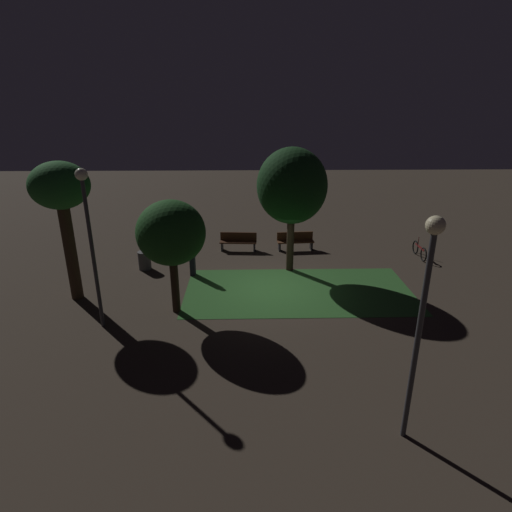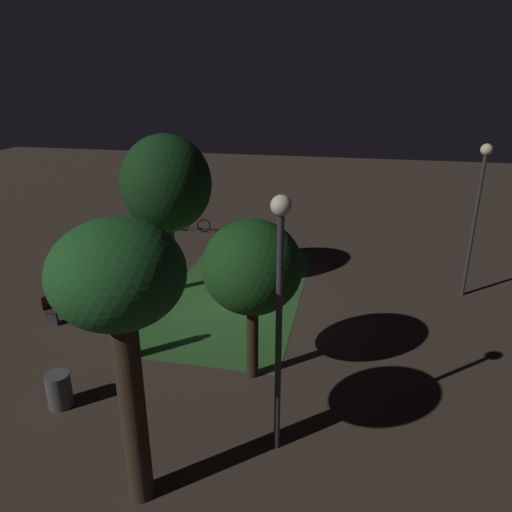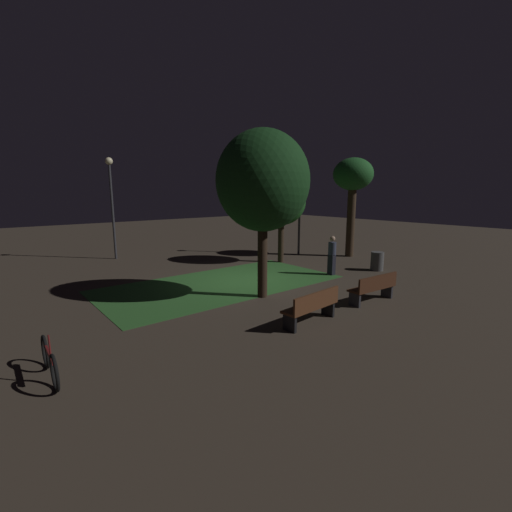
{
  "view_description": "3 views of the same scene",
  "coord_description": "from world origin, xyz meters",
  "px_view_note": "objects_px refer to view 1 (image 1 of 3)",
  "views": [
    {
      "loc": [
        0.99,
        15.02,
        6.96
      ],
      "look_at": [
        0.66,
        0.64,
        1.6
      ],
      "focal_mm": 29.21,
      "sensor_mm": 36.0,
      "label": 1
    },
    {
      "loc": [
        13.22,
        3.98,
        6.99
      ],
      "look_at": [
        -0.81,
        1.05,
        1.49
      ],
      "focal_mm": 33.45,
      "sensor_mm": 36.0,
      "label": 2
    },
    {
      "loc": [
        -7.98,
        -10.23,
        3.38
      ],
      "look_at": [
        -0.01,
        -0.51,
        1.05
      ],
      "focal_mm": 24.42,
      "sensor_mm": 36.0,
      "label": 3
    }
  ],
  "objects_px": {
    "bench_back_row": "(295,240)",
    "tree_lawn_side": "(61,192)",
    "tree_back_right": "(292,186)",
    "bicycle": "(419,250)",
    "trash_bin": "(145,260)",
    "lamp_post_plaza_east": "(424,298)",
    "tree_left_canopy": "(171,233)",
    "pedestrian": "(192,256)",
    "lamp_post_near_wall": "(89,225)",
    "bench_by_lamp": "(238,241)"
  },
  "relations": [
    {
      "from": "bench_by_lamp",
      "to": "tree_back_right",
      "type": "xyz_separation_m",
      "value": [
        -2.29,
        2.63,
        3.2
      ]
    },
    {
      "from": "bench_by_lamp",
      "to": "lamp_post_plaza_east",
      "type": "distance_m",
      "value": 13.24
    },
    {
      "from": "tree_left_canopy",
      "to": "tree_back_right",
      "type": "bearing_deg",
      "value": -139.28
    },
    {
      "from": "pedestrian",
      "to": "bench_by_lamp",
      "type": "bearing_deg",
      "value": -120.91
    },
    {
      "from": "lamp_post_plaza_east",
      "to": "trash_bin",
      "type": "relative_size",
      "value": 6.18
    },
    {
      "from": "tree_back_right",
      "to": "pedestrian",
      "type": "relative_size",
      "value": 3.27
    },
    {
      "from": "lamp_post_near_wall",
      "to": "bench_back_row",
      "type": "bearing_deg",
      "value": -134.23
    },
    {
      "from": "lamp_post_plaza_east",
      "to": "bench_by_lamp",
      "type": "bearing_deg",
      "value": -72.63
    },
    {
      "from": "tree_back_right",
      "to": "trash_bin",
      "type": "distance_m",
      "value": 7.16
    },
    {
      "from": "tree_lawn_side",
      "to": "lamp_post_plaza_east",
      "type": "relative_size",
      "value": 1.01
    },
    {
      "from": "tree_lawn_side",
      "to": "pedestrian",
      "type": "bearing_deg",
      "value": -153.09
    },
    {
      "from": "trash_bin",
      "to": "pedestrian",
      "type": "height_order",
      "value": "pedestrian"
    },
    {
      "from": "tree_lawn_side",
      "to": "trash_bin",
      "type": "distance_m",
      "value": 4.97
    },
    {
      "from": "tree_back_right",
      "to": "pedestrian",
      "type": "height_order",
      "value": "tree_back_right"
    },
    {
      "from": "lamp_post_plaza_east",
      "to": "tree_lawn_side",
      "type": "bearing_deg",
      "value": -35.9
    },
    {
      "from": "tree_left_canopy",
      "to": "lamp_post_near_wall",
      "type": "bearing_deg",
      "value": 23.32
    },
    {
      "from": "tree_lawn_side",
      "to": "bicycle",
      "type": "height_order",
      "value": "tree_lawn_side"
    },
    {
      "from": "bench_back_row",
      "to": "tree_lawn_side",
      "type": "xyz_separation_m",
      "value": [
        8.8,
        5.22,
        3.56
      ]
    },
    {
      "from": "bench_back_row",
      "to": "tree_back_right",
      "type": "relative_size",
      "value": 0.35
    },
    {
      "from": "bench_back_row",
      "to": "lamp_post_plaza_east",
      "type": "xyz_separation_m",
      "value": [
        -1.03,
        12.34,
        2.88
      ]
    },
    {
      "from": "tree_lawn_side",
      "to": "tree_back_right",
      "type": "relative_size",
      "value": 0.96
    },
    {
      "from": "trash_bin",
      "to": "bicycle",
      "type": "height_order",
      "value": "bicycle"
    },
    {
      "from": "bench_by_lamp",
      "to": "lamp_post_near_wall",
      "type": "distance_m",
      "value": 9.04
    },
    {
      "from": "bench_by_lamp",
      "to": "tree_left_canopy",
      "type": "relative_size",
      "value": 0.46
    },
    {
      "from": "tree_lawn_side",
      "to": "pedestrian",
      "type": "height_order",
      "value": "tree_lawn_side"
    },
    {
      "from": "tree_lawn_side",
      "to": "pedestrian",
      "type": "relative_size",
      "value": 3.16
    },
    {
      "from": "tree_back_right",
      "to": "bicycle",
      "type": "relative_size",
      "value": 3.13
    },
    {
      "from": "lamp_post_near_wall",
      "to": "bicycle",
      "type": "height_order",
      "value": "lamp_post_near_wall"
    },
    {
      "from": "bench_by_lamp",
      "to": "trash_bin",
      "type": "relative_size",
      "value": 2.25
    },
    {
      "from": "tree_lawn_side",
      "to": "bicycle",
      "type": "xyz_separation_m",
      "value": [
        -14.55,
        -3.99,
        -3.69
      ]
    },
    {
      "from": "trash_bin",
      "to": "lamp_post_near_wall",
      "type": "bearing_deg",
      "value": 86.9
    },
    {
      "from": "bench_by_lamp",
      "to": "lamp_post_plaza_east",
      "type": "xyz_separation_m",
      "value": [
        -3.86,
        12.34,
        2.88
      ]
    },
    {
      "from": "bicycle",
      "to": "lamp_post_plaza_east",
      "type": "bearing_deg",
      "value": 67.0
    },
    {
      "from": "bench_back_row",
      "to": "trash_bin",
      "type": "bearing_deg",
      "value": 19.24
    },
    {
      "from": "tree_back_right",
      "to": "trash_bin",
      "type": "relative_size",
      "value": 6.48
    },
    {
      "from": "bench_back_row",
      "to": "lamp_post_near_wall",
      "type": "relative_size",
      "value": 0.35
    },
    {
      "from": "tree_lawn_side",
      "to": "trash_bin",
      "type": "xyz_separation_m",
      "value": [
        -1.9,
        -2.81,
        -3.63
      ]
    },
    {
      "from": "lamp_post_plaza_east",
      "to": "pedestrian",
      "type": "xyz_separation_m",
      "value": [
        5.74,
        -9.2,
        -2.51
      ]
    },
    {
      "from": "trash_bin",
      "to": "pedestrian",
      "type": "xyz_separation_m",
      "value": [
        -2.19,
        0.73,
        0.44
      ]
    },
    {
      "from": "tree_lawn_side",
      "to": "lamp_post_near_wall",
      "type": "bearing_deg",
      "value": 127.29
    },
    {
      "from": "tree_left_canopy",
      "to": "bicycle",
      "type": "relative_size",
      "value": 2.37
    },
    {
      "from": "tree_left_canopy",
      "to": "bicycle",
      "type": "xyz_separation_m",
      "value": [
        -10.65,
        -5.16,
        -2.53
      ]
    },
    {
      "from": "bench_back_row",
      "to": "tree_left_canopy",
      "type": "relative_size",
      "value": 0.46
    },
    {
      "from": "tree_lawn_side",
      "to": "pedestrian",
      "type": "xyz_separation_m",
      "value": [
        -4.09,
        -2.08,
        -3.19
      ]
    },
    {
      "from": "tree_lawn_side",
      "to": "lamp_post_near_wall",
      "type": "height_order",
      "value": "lamp_post_near_wall"
    },
    {
      "from": "bench_back_row",
      "to": "pedestrian",
      "type": "height_order",
      "value": "pedestrian"
    },
    {
      "from": "tree_left_canopy",
      "to": "trash_bin",
      "type": "xyz_separation_m",
      "value": [
        2.0,
        -3.97,
        -2.46
      ]
    },
    {
      "from": "bench_by_lamp",
      "to": "trash_bin",
      "type": "distance_m",
      "value": 4.73
    },
    {
      "from": "tree_left_canopy",
      "to": "lamp_post_plaza_east",
      "type": "height_order",
      "value": "lamp_post_plaza_east"
    },
    {
      "from": "bench_by_lamp",
      "to": "tree_left_canopy",
      "type": "height_order",
      "value": "tree_left_canopy"
    }
  ]
}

